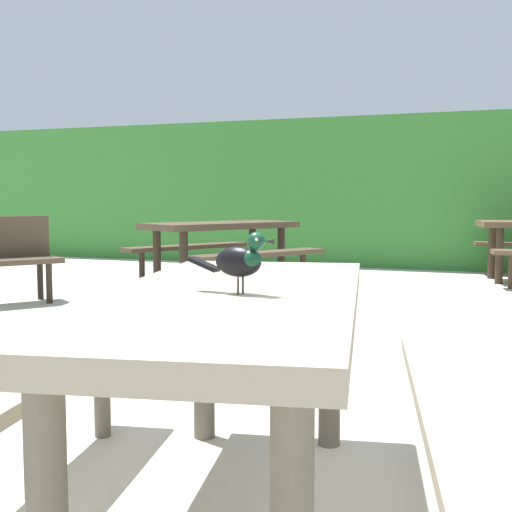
{
  "coord_description": "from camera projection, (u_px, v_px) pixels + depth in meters",
  "views": [
    {
      "loc": [
        0.44,
        -2.05,
        1.02
      ],
      "look_at": [
        -0.28,
        -0.1,
        0.84
      ],
      "focal_mm": 46.57,
      "sensor_mm": 36.0,
      "label": 1
    }
  ],
  "objects": [
    {
      "name": "picnic_table_foreground",
      "position": [
        232.0,
        348.0,
        2.06
      ],
      "size": [
        1.97,
        2.0,
        0.74
      ],
      "color": "gray",
      "rests_on": "ground"
    },
    {
      "name": "bird_grackle",
      "position": [
        241.0,
        259.0,
        1.94
      ],
      "size": [
        0.29,
        0.09,
        0.18
      ],
      "color": "black",
      "rests_on": "picnic_table_foreground"
    },
    {
      "name": "picnic_table_mid_right",
      "position": [
        221.0,
        238.0,
        7.68
      ],
      "size": [
        2.3,
        2.31,
        0.74
      ],
      "color": "#473828",
      "rests_on": "ground"
    },
    {
      "name": "hedge_wall",
      "position": [
        471.0,
        192.0,
        9.91
      ],
      "size": [
        28.0,
        1.69,
        2.2
      ],
      "primitive_type": "cube",
      "color": "#387A33",
      "rests_on": "ground"
    }
  ]
}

